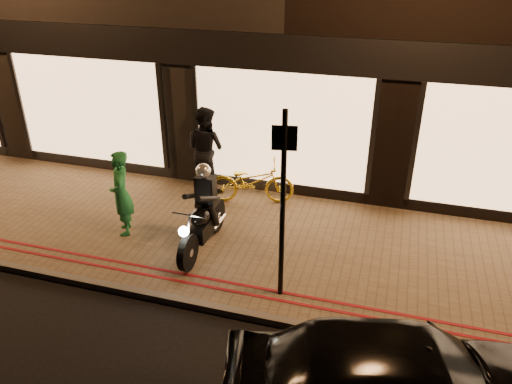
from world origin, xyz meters
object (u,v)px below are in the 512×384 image
motorcycle (203,217)px  person_green (121,193)px  bicycle_gold (251,182)px  sign_post (283,199)px

motorcycle → person_green: (-1.63, 0.06, 0.20)m
motorcycle → bicycle_gold: 1.94m
motorcycle → sign_post: (1.64, -0.89, 1.06)m
sign_post → bicycle_gold: bearing=115.5°
bicycle_gold → motorcycle: bearing=156.4°
motorcycle → bicycle_gold: motorcycle is taller
motorcycle → person_green: person_green is taller
bicycle_gold → sign_post: bearing=-169.2°
bicycle_gold → person_green: (-1.93, -1.84, 0.35)m
sign_post → person_green: bearing=163.7°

